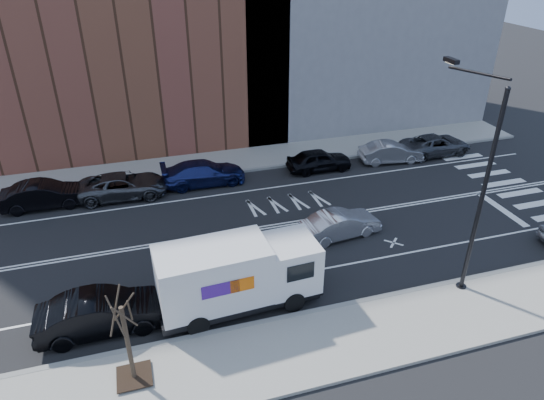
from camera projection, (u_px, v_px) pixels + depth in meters
ground at (262, 228)px, 25.78m from camera, size 120.00×120.00×0.00m
sidewalk_near at (325, 344)px, 18.37m from camera, size 44.00×3.60×0.15m
sidewalk_far at (227, 161)px, 33.12m from camera, size 44.00×3.60×0.15m
curb_near at (308, 313)px, 19.87m from camera, size 44.00×0.25×0.17m
curb_far at (233, 172)px, 31.61m from camera, size 44.00×0.25×0.17m
crosswalk at (512, 188)px, 29.83m from camera, size 3.00×14.00×0.01m
road_markings at (262, 228)px, 25.78m from camera, size 40.00×8.60×0.01m
streetlight at (477, 181)px, 19.31m from camera, size 0.44×4.02×9.34m
street_tree at (129, 351)px, 16.27m from camera, size 1.20×1.20×3.75m
fedex_van at (237, 275)px, 19.65m from camera, size 6.82×2.68×3.06m
far_parked_b at (44, 195)px, 27.43m from camera, size 4.67×1.66×1.53m
far_parked_c at (123, 186)px, 28.54m from camera, size 5.25×2.60×1.43m
far_parked_d at (204, 173)px, 29.99m from camera, size 5.15×2.12×1.49m
far_parked_e at (319, 160)px, 31.74m from camera, size 4.25×1.72×1.45m
far_parked_f at (391, 152)px, 32.93m from camera, size 4.42×2.01×1.41m
far_parked_g at (436, 145)px, 34.09m from camera, size 5.07×2.40×1.40m
driving_sedan at (340, 224)px, 24.80m from camera, size 4.34×1.98×1.38m
near_parked_rear_a at (103, 313)px, 18.79m from camera, size 5.01×1.79×1.65m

